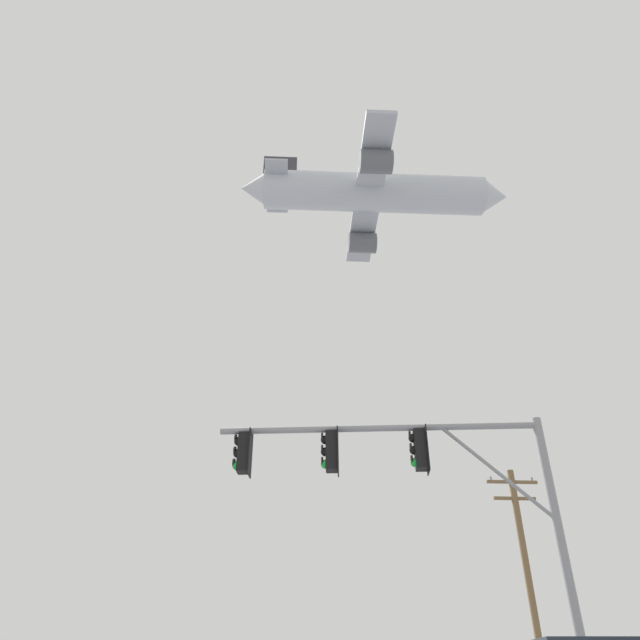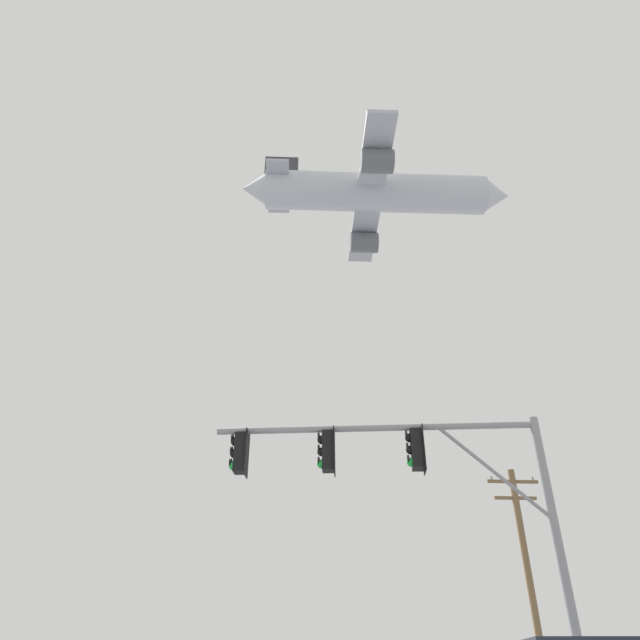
{
  "view_description": "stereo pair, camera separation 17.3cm",
  "coord_description": "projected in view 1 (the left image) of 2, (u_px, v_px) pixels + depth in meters",
  "views": [
    {
      "loc": [
        -0.96,
        -6.03,
        1.13
      ],
      "look_at": [
        0.46,
        17.68,
        15.81
      ],
      "focal_mm": 33.58,
      "sensor_mm": 36.0,
      "label": 1
    },
    {
      "loc": [
        -0.79,
        -6.04,
        1.13
      ],
      "look_at": [
        0.46,
        17.68,
        15.81
      ],
      "focal_mm": 33.58,
      "sensor_mm": 36.0,
      "label": 2
    }
  ],
  "objects": [
    {
      "name": "utility_pole",
      "position": [
        528.0,
        577.0,
        23.64
      ],
      "size": [
        2.2,
        0.28,
        9.19
      ],
      "color": "brown",
      "rests_on": "ground"
    },
    {
      "name": "signal_pole_near",
      "position": [
        415.0,
        482.0,
        12.91
      ],
      "size": [
        7.24,
        1.06,
        6.33
      ],
      "color": "gray",
      "rests_on": "ground"
    },
    {
      "name": "airplane",
      "position": [
        374.0,
        194.0,
        55.61
      ],
      "size": [
        24.92,
        19.25,
        6.83
      ],
      "color": "#B7BCC6"
    }
  ]
}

